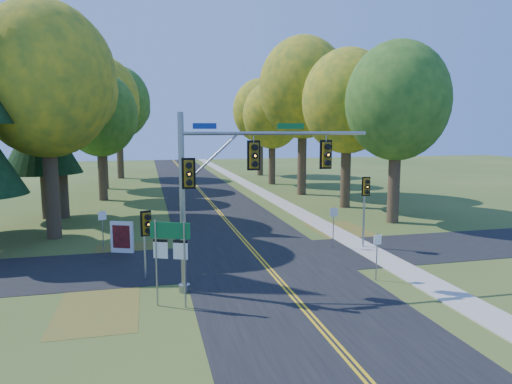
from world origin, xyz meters
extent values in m
plane|color=#314E1B|center=(0.00, 0.00, 0.00)|extent=(160.00, 160.00, 0.00)
cube|color=black|center=(0.00, 0.00, 0.01)|extent=(8.00, 160.00, 0.02)
cube|color=black|center=(0.00, 2.00, 0.01)|extent=(60.00, 6.00, 0.02)
cube|color=gold|center=(-0.10, 0.00, 0.03)|extent=(0.10, 160.00, 0.01)
cube|color=gold|center=(0.10, 0.00, 0.03)|extent=(0.10, 160.00, 0.01)
cube|color=#9E998E|center=(6.20, 0.00, 0.03)|extent=(1.60, 160.00, 0.06)
cube|color=brown|center=(-6.50, 4.00, 0.01)|extent=(4.00, 6.00, 0.00)
cube|color=brown|center=(6.80, 6.00, 0.01)|extent=(3.50, 8.00, 0.00)
cube|color=brown|center=(-7.50, -3.00, 0.01)|extent=(3.00, 5.00, 0.00)
cylinder|color=#38281C|center=(-11.20, 9.30, 3.38)|extent=(0.86, 0.86, 6.75)
ellipsoid|color=gold|center=(-11.20, 9.30, 9.55)|extent=(8.00, 8.00, 9.20)
sphere|color=gold|center=(-9.60, 10.50, 8.75)|extent=(4.80, 4.80, 4.80)
sphere|color=gold|center=(-12.60, 8.50, 10.35)|extent=(4.40, 4.40, 4.40)
cylinder|color=#38281C|center=(11.50, 8.70, 3.04)|extent=(0.83, 0.83, 6.08)
ellipsoid|color=#4F7E27|center=(11.50, 8.70, 8.60)|extent=(7.20, 7.20, 8.28)
sphere|color=#4F7E27|center=(12.94, 9.78, 7.88)|extent=(4.32, 4.32, 4.32)
sphere|color=#4F7E27|center=(10.24, 7.98, 9.32)|extent=(3.96, 3.96, 3.96)
cylinder|color=#38281C|center=(-11.80, 16.20, 3.71)|extent=(0.89, 0.89, 7.42)
ellipsoid|color=gold|center=(-11.80, 16.20, 10.43)|extent=(8.60, 8.60, 9.89)
sphere|color=gold|center=(-10.08, 17.49, 9.57)|extent=(5.16, 5.16, 5.16)
sphere|color=gold|center=(-13.30, 15.34, 11.29)|extent=(4.73, 4.73, 4.73)
cylinder|color=#38281C|center=(10.90, 15.50, 3.15)|extent=(0.84, 0.84, 6.30)
ellipsoid|color=gold|center=(10.90, 15.50, 8.96)|extent=(7.60, 7.60, 8.74)
sphere|color=gold|center=(12.42, 16.64, 8.20)|extent=(4.56, 4.56, 4.56)
sphere|color=gold|center=(9.57, 14.74, 9.72)|extent=(4.18, 4.18, 4.18)
cylinder|color=#38281C|center=(-9.60, 24.40, 2.81)|extent=(0.81, 0.81, 5.62)
ellipsoid|color=#4F7E27|center=(-9.60, 24.40, 8.00)|extent=(6.80, 6.80, 7.82)
sphere|color=#4F7E27|center=(-8.24, 25.42, 7.33)|extent=(4.08, 4.08, 4.08)
sphere|color=#4F7E27|center=(-10.79, 23.72, 8.69)|extent=(3.74, 3.74, 3.74)
cylinder|color=#38281C|center=(9.80, 23.60, 3.83)|extent=(0.90, 0.90, 7.65)
ellipsoid|color=gold|center=(9.80, 23.60, 10.73)|extent=(8.80, 8.80, 10.12)
sphere|color=gold|center=(11.56, 24.92, 9.85)|extent=(5.28, 5.28, 5.28)
sphere|color=gold|center=(8.26, 22.72, 11.61)|extent=(4.84, 4.84, 4.84)
cylinder|color=#38281C|center=(-10.20, 33.10, 3.49)|extent=(0.87, 0.87, 6.98)
ellipsoid|color=gold|center=(-10.20, 33.10, 9.85)|extent=(8.20, 8.20, 9.43)
sphere|color=gold|center=(-8.56, 34.33, 9.03)|extent=(4.92, 4.92, 4.92)
sphere|color=gold|center=(-11.63, 32.28, 10.67)|extent=(4.51, 4.51, 4.51)
cylinder|color=#38281C|center=(9.20, 32.80, 2.93)|extent=(0.82, 0.82, 5.85)
ellipsoid|color=gold|center=(9.20, 32.80, 8.30)|extent=(7.00, 7.00, 8.05)
sphere|color=gold|center=(10.60, 33.85, 7.60)|extent=(4.20, 4.20, 4.20)
sphere|color=gold|center=(7.97, 32.10, 9.00)|extent=(3.85, 3.85, 3.85)
cylinder|color=#38281C|center=(-9.00, 44.00, 3.60)|extent=(0.88, 0.88, 7.20)
ellipsoid|color=#4F7E27|center=(-9.00, 44.00, 10.14)|extent=(8.40, 8.40, 9.66)
sphere|color=#4F7E27|center=(-7.32, 45.26, 9.30)|extent=(5.04, 5.04, 5.04)
sphere|color=#4F7E27|center=(-10.47, 43.16, 10.98)|extent=(4.62, 4.62, 4.62)
cylinder|color=#38281C|center=(10.40, 43.50, 3.26)|extent=(0.85, 0.85, 6.53)
ellipsoid|color=gold|center=(10.40, 43.50, 9.26)|extent=(7.80, 7.80, 8.97)
sphere|color=gold|center=(11.96, 44.67, 8.47)|extent=(4.68, 4.68, 4.68)
sphere|color=gold|center=(9.04, 42.72, 10.04)|extent=(4.29, 4.29, 4.29)
cylinder|color=#38281C|center=(-13.00, 16.00, 1.71)|extent=(0.50, 0.50, 3.42)
cone|color=black|center=(-13.00, 16.00, 6.15)|extent=(5.60, 5.60, 5.45)
cone|color=black|center=(-13.00, 16.00, 10.04)|extent=(4.57, 4.57, 5.45)
cone|color=black|center=(-13.00, 16.00, 13.94)|extent=(3.55, 3.55, 5.45)
cylinder|color=gray|center=(-4.20, -2.00, 3.66)|extent=(0.23, 0.23, 7.33)
cylinder|color=gray|center=(-4.20, -2.00, 0.16)|extent=(0.46, 0.46, 0.31)
cylinder|color=gray|center=(-0.28, -2.07, 6.49)|extent=(7.85, 0.28, 0.15)
cylinder|color=gray|center=(-3.05, -2.02, 5.44)|extent=(2.37, 0.13, 2.16)
cylinder|color=gray|center=(-1.27, -2.05, 6.30)|extent=(0.04, 0.04, 0.38)
cube|color=#72590C|center=(-1.27, -2.05, 5.59)|extent=(0.36, 0.32, 1.05)
cube|color=black|center=(-1.27, -2.05, 5.59)|extent=(0.54, 0.04, 1.23)
sphere|color=orange|center=(-1.27, -2.29, 5.59)|extent=(0.19, 0.19, 0.19)
cylinder|color=black|center=(-1.27, -2.29, 5.92)|extent=(0.25, 0.17, 0.25)
cylinder|color=black|center=(-1.27, -2.29, 5.59)|extent=(0.25, 0.17, 0.25)
cylinder|color=black|center=(-1.27, -2.29, 5.25)|extent=(0.25, 0.17, 0.25)
cylinder|color=gray|center=(1.87, -2.10, 6.30)|extent=(0.04, 0.04, 0.38)
cube|color=#72590C|center=(1.87, -2.10, 5.59)|extent=(0.36, 0.32, 1.05)
cube|color=black|center=(1.87, -2.10, 5.59)|extent=(0.54, 0.04, 1.23)
sphere|color=orange|center=(1.87, -2.34, 5.59)|extent=(0.19, 0.19, 0.19)
cylinder|color=black|center=(1.87, -2.34, 5.92)|extent=(0.25, 0.17, 0.25)
cylinder|color=black|center=(1.87, -2.34, 5.59)|extent=(0.25, 0.17, 0.25)
cylinder|color=black|center=(1.87, -2.34, 5.25)|extent=(0.25, 0.17, 0.25)
cube|color=#72590C|center=(-3.94, -2.16, 4.92)|extent=(0.36, 0.32, 1.05)
cube|color=black|center=(-3.94, -2.16, 4.92)|extent=(0.54, 0.04, 1.23)
sphere|color=orange|center=(-3.95, -2.40, 4.92)|extent=(0.19, 0.19, 0.19)
cylinder|color=black|center=(-3.95, -2.40, 5.25)|extent=(0.25, 0.17, 0.25)
cylinder|color=black|center=(-3.95, -2.40, 4.92)|extent=(0.25, 0.17, 0.25)
cylinder|color=black|center=(-3.95, -2.40, 4.58)|extent=(0.25, 0.17, 0.25)
cube|color=navy|center=(-3.26, -2.02, 6.78)|extent=(0.94, 0.06, 0.23)
cube|color=#0C5926|center=(0.30, -2.08, 6.78)|extent=(1.15, 0.06, 0.23)
cylinder|color=#93979B|center=(6.23, 2.77, 1.98)|extent=(0.11, 0.11, 3.97)
cube|color=#72590C|center=(6.19, 2.58, 3.52)|extent=(0.35, 0.32, 0.90)
cube|color=black|center=(6.19, 2.58, 3.52)|extent=(0.47, 0.10, 1.06)
sphere|color=orange|center=(6.16, 2.37, 3.52)|extent=(0.16, 0.16, 0.16)
cylinder|color=black|center=(6.16, 2.37, 3.81)|extent=(0.24, 0.18, 0.22)
cylinder|color=black|center=(6.16, 2.37, 3.52)|extent=(0.24, 0.18, 0.22)
cylinder|color=black|center=(6.16, 2.37, 3.23)|extent=(0.24, 0.18, 0.22)
cylinder|color=#999DA1|center=(-5.74, 0.00, 1.53)|extent=(0.11, 0.11, 3.06)
cube|color=#72590C|center=(-5.66, -0.19, 2.58)|extent=(0.41, 0.39, 0.96)
cube|color=black|center=(-5.66, -0.19, 2.58)|extent=(0.47, 0.22, 1.13)
sphere|color=orange|center=(-5.58, -0.40, 2.58)|extent=(0.17, 0.17, 0.17)
cylinder|color=black|center=(-5.58, -0.40, 2.89)|extent=(0.27, 0.23, 0.23)
cylinder|color=black|center=(-5.58, -0.40, 2.58)|extent=(0.27, 0.23, 0.23)
cylinder|color=black|center=(-5.58, -0.40, 2.28)|extent=(0.27, 0.23, 0.23)
cylinder|color=gray|center=(-5.31, -3.27, 1.66)|extent=(0.07, 0.07, 3.33)
cylinder|color=gray|center=(-4.29, -3.71, 1.66)|extent=(0.07, 0.07, 3.33)
cube|color=#0C592B|center=(-4.79, -3.46, 2.94)|extent=(1.45, 0.65, 0.61)
cube|color=silver|center=(-4.79, -3.46, 2.94)|extent=(1.23, 0.53, 0.09)
cube|color=silver|center=(-5.14, -3.31, 2.16)|extent=(0.53, 0.26, 0.61)
cube|color=black|center=(-5.14, -3.31, 2.53)|extent=(0.51, 0.22, 0.11)
cube|color=silver|center=(-4.43, -3.61, 2.16)|extent=(0.53, 0.26, 0.61)
cube|color=black|center=(-4.43, -3.61, 2.53)|extent=(0.51, 0.22, 0.11)
cube|color=silver|center=(-6.97, 4.81, 0.87)|extent=(1.23, 0.62, 1.73)
cube|color=maroon|center=(-7.00, 4.72, 0.91)|extent=(0.90, 0.37, 1.25)
cube|color=silver|center=(-7.42, 4.98, 0.14)|extent=(0.10, 0.10, 0.29)
cube|color=silver|center=(-6.52, 4.63, 0.14)|extent=(0.10, 0.10, 0.29)
cylinder|color=gray|center=(4.53, 3.07, 1.19)|extent=(0.05, 0.05, 2.38)
cube|color=silver|center=(4.53, 3.05, 2.05)|extent=(0.46, 0.06, 0.49)
cylinder|color=gray|center=(4.20, -2.53, 1.07)|extent=(0.05, 0.05, 2.14)
cube|color=white|center=(4.20, -2.55, 1.85)|extent=(0.41, 0.11, 0.44)
cylinder|color=gray|center=(-8.00, 5.42, 1.15)|extent=(0.05, 0.05, 2.30)
cube|color=white|center=(-7.99, 5.40, 1.98)|extent=(0.42, 0.20, 0.47)
camera|label=1|loc=(-5.55, -20.26, 6.67)|focal=32.00mm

